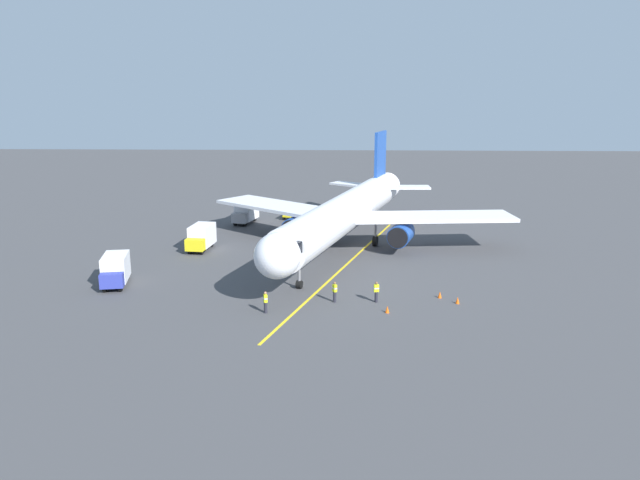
{
  "coord_description": "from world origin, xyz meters",
  "views": [
    {
      "loc": [
        2.12,
        65.15,
        16.55
      ],
      "look_at": [
        4.08,
        9.5,
        3.0
      ],
      "focal_mm": 34.74,
      "sensor_mm": 36.0,
      "label": 1
    }
  ],
  "objects_px": {
    "baggage_cart_portside": "(291,214)",
    "safety_cone_nose_right": "(387,309)",
    "box_truck_rear_apron": "(201,237)",
    "ground_crew_marshaller": "(265,302)",
    "airplane": "(346,213)",
    "safety_cone_wing_port": "(440,295)",
    "box_truck_starboard_side": "(115,270)",
    "safety_cone_nose_left": "(458,300)",
    "ground_crew_wing_walker": "(335,292)",
    "ground_crew_loader": "(376,292)",
    "box_truck_near_nose": "(245,212)"
  },
  "relations": [
    {
      "from": "ground_crew_loader",
      "to": "safety_cone_nose_left",
      "type": "relative_size",
      "value": 3.11
    },
    {
      "from": "safety_cone_nose_right",
      "to": "ground_crew_loader",
      "type": "bearing_deg",
      "value": -73.32
    },
    {
      "from": "ground_crew_loader",
      "to": "safety_cone_nose_right",
      "type": "height_order",
      "value": "ground_crew_loader"
    },
    {
      "from": "airplane",
      "to": "ground_crew_loader",
      "type": "xyz_separation_m",
      "value": [
        -2.41,
        16.51,
        -3.12
      ]
    },
    {
      "from": "ground_crew_loader",
      "to": "airplane",
      "type": "bearing_deg",
      "value": -81.7
    },
    {
      "from": "safety_cone_nose_right",
      "to": "safety_cone_wing_port",
      "type": "bearing_deg",
      "value": -141.28
    },
    {
      "from": "ground_crew_wing_walker",
      "to": "box_truck_near_nose",
      "type": "xyz_separation_m",
      "value": [
        11.71,
        -29.81,
        0.5
      ]
    },
    {
      "from": "ground_crew_loader",
      "to": "box_truck_starboard_side",
      "type": "bearing_deg",
      "value": -9.18
    },
    {
      "from": "airplane",
      "to": "box_truck_starboard_side",
      "type": "bearing_deg",
      "value": 32.83
    },
    {
      "from": "safety_cone_nose_left",
      "to": "box_truck_near_nose",
      "type": "bearing_deg",
      "value": -54.21
    },
    {
      "from": "airplane",
      "to": "box_truck_starboard_side",
      "type": "relative_size",
      "value": 8.08
    },
    {
      "from": "box_truck_near_nose",
      "to": "safety_cone_nose_left",
      "type": "relative_size",
      "value": 8.97
    },
    {
      "from": "ground_crew_wing_walker",
      "to": "safety_cone_nose_right",
      "type": "relative_size",
      "value": 3.11
    },
    {
      "from": "safety_cone_nose_left",
      "to": "safety_cone_nose_right",
      "type": "relative_size",
      "value": 1.0
    },
    {
      "from": "box_truck_starboard_side",
      "to": "box_truck_rear_apron",
      "type": "distance_m",
      "value": 13.26
    },
    {
      "from": "airplane",
      "to": "ground_crew_marshaller",
      "type": "bearing_deg",
      "value": 72.33
    },
    {
      "from": "ground_crew_marshaller",
      "to": "safety_cone_nose_right",
      "type": "bearing_deg",
      "value": -177.69
    },
    {
      "from": "box_truck_near_nose",
      "to": "safety_cone_wing_port",
      "type": "distance_m",
      "value": 34.97
    },
    {
      "from": "box_truck_near_nose",
      "to": "safety_cone_nose_right",
      "type": "bearing_deg",
      "value": 116.14
    },
    {
      "from": "baggage_cart_portside",
      "to": "box_truck_starboard_side",
      "type": "relative_size",
      "value": 0.59
    },
    {
      "from": "box_truck_rear_apron",
      "to": "ground_crew_marshaller",
      "type": "bearing_deg",
      "value": 115.91
    },
    {
      "from": "airplane",
      "to": "ground_crew_loader",
      "type": "bearing_deg",
      "value": 98.3
    },
    {
      "from": "box_truck_near_nose",
      "to": "baggage_cart_portside",
      "type": "relative_size",
      "value": 1.72
    },
    {
      "from": "baggage_cart_portside",
      "to": "safety_cone_wing_port",
      "type": "height_order",
      "value": "baggage_cart_portside"
    },
    {
      "from": "box_truck_starboard_side",
      "to": "safety_cone_wing_port",
      "type": "bearing_deg",
      "value": 175.08
    },
    {
      "from": "safety_cone_nose_left",
      "to": "safety_cone_nose_right",
      "type": "bearing_deg",
      "value": 21.73
    },
    {
      "from": "box_truck_near_nose",
      "to": "box_truck_rear_apron",
      "type": "xyz_separation_m",
      "value": [
        2.64,
        13.69,
        0.0
      ]
    },
    {
      "from": "baggage_cart_portside",
      "to": "safety_cone_nose_right",
      "type": "bearing_deg",
      "value": 106.28
    },
    {
      "from": "ground_crew_wing_walker",
      "to": "baggage_cart_portside",
      "type": "xyz_separation_m",
      "value": [
        6.15,
        -32.6,
        -0.23
      ]
    },
    {
      "from": "box_truck_near_nose",
      "to": "safety_cone_nose_left",
      "type": "distance_m",
      "value": 36.77
    },
    {
      "from": "ground_crew_loader",
      "to": "safety_cone_nose_right",
      "type": "bearing_deg",
      "value": 106.68
    },
    {
      "from": "safety_cone_nose_left",
      "to": "baggage_cart_portside",
      "type": "bearing_deg",
      "value": -63.96
    },
    {
      "from": "box_truck_near_nose",
      "to": "ground_crew_marshaller",
      "type": "bearing_deg",
      "value": 101.3
    },
    {
      "from": "ground_crew_loader",
      "to": "box_truck_starboard_side",
      "type": "xyz_separation_m",
      "value": [
        22.38,
        -3.62,
        0.5
      ]
    },
    {
      "from": "ground_crew_loader",
      "to": "safety_cone_nose_right",
      "type": "xyz_separation_m",
      "value": [
        -0.72,
        2.4,
        -0.61
      ]
    },
    {
      "from": "baggage_cart_portside",
      "to": "box_truck_rear_apron",
      "type": "relative_size",
      "value": 0.6
    },
    {
      "from": "safety_cone_nose_right",
      "to": "safety_cone_wing_port",
      "type": "relative_size",
      "value": 1.0
    },
    {
      "from": "ground_crew_wing_walker",
      "to": "box_truck_rear_apron",
      "type": "xyz_separation_m",
      "value": [
        14.35,
        -16.12,
        0.5
      ]
    },
    {
      "from": "ground_crew_marshaller",
      "to": "box_truck_starboard_side",
      "type": "bearing_deg",
      "value": -24.78
    },
    {
      "from": "safety_cone_nose_right",
      "to": "safety_cone_wing_port",
      "type": "distance_m",
      "value": 5.81
    },
    {
      "from": "ground_crew_wing_walker",
      "to": "safety_cone_nose_right",
      "type": "xyz_separation_m",
      "value": [
        -4.04,
        2.29,
        -0.61
      ]
    },
    {
      "from": "box_truck_starboard_side",
      "to": "safety_cone_nose_left",
      "type": "bearing_deg",
      "value": 172.63
    },
    {
      "from": "box_truck_starboard_side",
      "to": "safety_cone_nose_left",
      "type": "relative_size",
      "value": 8.89
    },
    {
      "from": "ground_crew_wing_walker",
      "to": "safety_cone_nose_left",
      "type": "height_order",
      "value": "ground_crew_wing_walker"
    },
    {
      "from": "airplane",
      "to": "ground_crew_marshaller",
      "type": "distance_m",
      "value": 20.47
    },
    {
      "from": "ground_crew_marshaller",
      "to": "baggage_cart_portside",
      "type": "bearing_deg",
      "value": -88.5
    },
    {
      "from": "box_truck_rear_apron",
      "to": "safety_cone_wing_port",
      "type": "bearing_deg",
      "value": 147.2
    },
    {
      "from": "box_truck_near_nose",
      "to": "safety_cone_wing_port",
      "type": "xyz_separation_m",
      "value": [
        -20.29,
        28.46,
        -1.11
      ]
    },
    {
      "from": "airplane",
      "to": "box_truck_rear_apron",
      "type": "height_order",
      "value": "airplane"
    },
    {
      "from": "box_truck_rear_apron",
      "to": "safety_cone_wing_port",
      "type": "distance_m",
      "value": 27.3
    }
  ]
}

